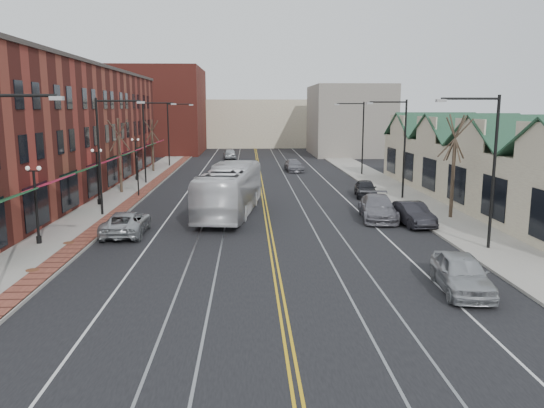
{
  "coord_description": "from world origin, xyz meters",
  "views": [
    {
      "loc": [
        -1.23,
        -20.83,
        7.49
      ],
      "look_at": [
        0.1,
        9.33,
        2.0
      ],
      "focal_mm": 35.0,
      "sensor_mm": 36.0,
      "label": 1
    }
  ],
  "objects": [
    {
      "name": "parked_car_a",
      "position": [
        7.5,
        -0.25,
        0.79
      ],
      "size": [
        2.37,
        4.81,
        1.58
      ],
      "primitive_type": "imported",
      "rotation": [
        0.0,
        0.0,
        -0.11
      ],
      "color": "#A0A3A7",
      "rests_on": "ground"
    },
    {
      "name": "streetlight_l_2",
      "position": [
        -11.05,
        32.0,
        5.03
      ],
      "size": [
        3.33,
        0.25,
        8.0
      ],
      "color": "black",
      "rests_on": "sidewalk_left"
    },
    {
      "name": "traffic_signal",
      "position": [
        -10.6,
        24.0,
        2.35
      ],
      "size": [
        0.18,
        0.15,
        3.8
      ],
      "color": "black",
      "rests_on": "sidewalk_left"
    },
    {
      "name": "sidewalk_right",
      "position": [
        12.0,
        20.0,
        0.07
      ],
      "size": [
        4.0,
        120.0,
        0.15
      ],
      "primitive_type": "cube",
      "color": "gray",
      "rests_on": "ground"
    },
    {
      "name": "parked_suv",
      "position": [
        -8.58,
        10.44,
        0.71
      ],
      "size": [
        2.49,
        5.19,
        1.43
      ],
      "primitive_type": "imported",
      "rotation": [
        0.0,
        0.0,
        3.17
      ],
      "color": "#A1A5A8",
      "rests_on": "ground"
    },
    {
      "name": "streetlight_l_3",
      "position": [
        -11.05,
        48.0,
        5.03
      ],
      "size": [
        3.33,
        0.25,
        8.0
      ],
      "color": "black",
      "rests_on": "sidewalk_left"
    },
    {
      "name": "streetlight_r_2",
      "position": [
        11.05,
        38.0,
        5.03
      ],
      "size": [
        3.33,
        0.25,
        8.0
      ],
      "color": "black",
      "rests_on": "sidewalk_right"
    },
    {
      "name": "distant_car_left",
      "position": [
        -2.0,
        37.4,
        0.67
      ],
      "size": [
        1.43,
        4.09,
        1.35
      ],
      "primitive_type": "imported",
      "rotation": [
        0.0,
        0.0,
        3.14
      ],
      "color": "black",
      "rests_on": "ground"
    },
    {
      "name": "lamppost_l_3",
      "position": [
        -12.8,
        34.0,
        2.2
      ],
      "size": [
        0.84,
        0.28,
        4.27
      ],
      "color": "black",
      "rests_on": "sidewalk_left"
    },
    {
      "name": "parked_car_d",
      "position": [
        8.7,
        23.37,
        0.72
      ],
      "size": [
        2.21,
        4.42,
        1.45
      ],
      "primitive_type": "imported",
      "rotation": [
        0.0,
        0.0,
        -0.12
      ],
      "color": "black",
      "rests_on": "ground"
    },
    {
      "name": "building_right",
      "position": [
        18.0,
        20.0,
        2.3
      ],
      "size": [
        8.0,
        36.0,
        4.6
      ],
      "primitive_type": "cube",
      "color": "#B6A68C",
      "rests_on": "ground"
    },
    {
      "name": "manhole_far",
      "position": [
        -11.2,
        8.0,
        0.16
      ],
      "size": [
        0.6,
        0.6,
        0.02
      ],
      "primitive_type": "cylinder",
      "color": "#592D19",
      "rests_on": "sidewalk_left"
    },
    {
      "name": "parked_car_b",
      "position": [
        9.3,
        12.25,
        0.74
      ],
      "size": [
        2.04,
        4.65,
        1.49
      ],
      "primitive_type": "imported",
      "rotation": [
        0.0,
        0.0,
        0.11
      ],
      "color": "black",
      "rests_on": "ground"
    },
    {
      "name": "lamppost_l_2",
      "position": [
        -12.8,
        20.0,
        2.2
      ],
      "size": [
        0.84,
        0.28,
        4.27
      ],
      "color": "black",
      "rests_on": "sidewalk_left"
    },
    {
      "name": "tree_left_far",
      "position": [
        -12.5,
        42.0,
        3.28
      ],
      "size": [
        1.66,
        1.28,
        6.02
      ],
      "color": "#382B21",
      "rests_on": "sidewalk_left"
    },
    {
      "name": "streetlight_l_1",
      "position": [
        -11.05,
        16.0,
        5.03
      ],
      "size": [
        3.33,
        0.25,
        8.0
      ],
      "color": "black",
      "rests_on": "sidewalk_left"
    },
    {
      "name": "transit_bus",
      "position": [
        -2.55,
        16.33,
        1.76
      ],
      "size": [
        4.63,
        12.89,
        3.51
      ],
      "primitive_type": "imported",
      "rotation": [
        0.0,
        0.0,
        3.01
      ],
      "color": "silver",
      "rests_on": "ground"
    },
    {
      "name": "parked_car_c",
      "position": [
        7.5,
        14.1,
        0.82
      ],
      "size": [
        2.91,
        5.86,
        1.64
      ],
      "primitive_type": "imported",
      "rotation": [
        0.0,
        0.0,
        -0.11
      ],
      "color": "slate",
      "rests_on": "ground"
    },
    {
      "name": "distant_car_right",
      "position": [
        4.15,
        42.0,
        0.69
      ],
      "size": [
        2.31,
        4.9,
        1.38
      ],
      "primitive_type": "imported",
      "rotation": [
        0.0,
        0.0,
        0.08
      ],
      "color": "slate",
      "rests_on": "ground"
    },
    {
      "name": "streetlight_r_1",
      "position": [
        11.05,
        22.0,
        5.03
      ],
      "size": [
        3.33,
        0.25,
        8.0
      ],
      "color": "black",
      "rests_on": "sidewalk_right"
    },
    {
      "name": "sidewalk_left",
      "position": [
        -12.0,
        20.0,
        0.07
      ],
      "size": [
        4.0,
        120.0,
        0.15
      ],
      "primitive_type": "cube",
      "color": "gray",
      "rests_on": "ground"
    },
    {
      "name": "backdrop_mid",
      "position": [
        0.0,
        85.0,
        4.5
      ],
      "size": [
        22.0,
        14.0,
        9.0
      ],
      "primitive_type": "cube",
      "color": "#B6A68C",
      "rests_on": "ground"
    },
    {
      "name": "tree_left_near",
      "position": [
        -12.5,
        26.0,
        3.51
      ],
      "size": [
        1.78,
        1.37,
        6.48
      ],
      "color": "#382B21",
      "rests_on": "sidewalk_left"
    },
    {
      "name": "distant_car_far",
      "position": [
        -4.06,
        57.86,
        0.78
      ],
      "size": [
        2.2,
        4.72,
        1.56
      ],
      "primitive_type": "imported",
      "rotation": [
        0.0,
        0.0,
        3.22
      ],
      "color": "#A5A9AD",
      "rests_on": "ground"
    },
    {
      "name": "lamppost_l_1",
      "position": [
        -12.8,
        8.0,
        2.2
      ],
      "size": [
        0.84,
        0.28,
        4.27
      ],
      "color": "black",
      "rests_on": "sidewalk_left"
    },
    {
      "name": "building_left",
      "position": [
        -19.0,
        27.0,
        5.5
      ],
      "size": [
        10.0,
        50.0,
        11.0
      ],
      "primitive_type": "cube",
      "color": "maroon",
      "rests_on": "ground"
    },
    {
      "name": "ground",
      "position": [
        0.0,
        0.0,
        0.0
      ],
      "size": [
        160.0,
        160.0,
        0.0
      ],
      "primitive_type": "plane",
      "color": "black",
      "rests_on": "ground"
    },
    {
      "name": "backdrop_right",
      "position": [
        15.0,
        65.0,
        5.5
      ],
      "size": [
        12.0,
        16.0,
        11.0
      ],
      "primitive_type": "cube",
      "color": "slate",
      "rests_on": "ground"
    },
    {
      "name": "backdrop_left",
      "position": [
        -16.0,
        70.0,
        7.0
      ],
      "size": [
        14.0,
        18.0,
        14.0
      ],
      "primitive_type": "cube",
      "color": "maroon",
      "rests_on": "ground"
    },
    {
      "name": "manhole_mid",
      "position": [
        -11.2,
        3.0,
        0.16
      ],
      "size": [
        0.6,
        0.6,
        0.02
      ],
      "primitive_type": "cylinder",
      "color": "#592D19",
      "rests_on": "sidewalk_left"
    },
    {
      "name": "streetlight_r_0",
      "position": [
        11.05,
        6.0,
        5.03
      ],
      "size": [
        3.33,
        0.25,
        8.0
      ],
      "color": "black",
      "rests_on": "sidewalk_right"
    },
    {
      "name": "tree_right_mid",
      "position": [
        12.5,
        14.0,
        3.75
      ],
      "size": [
        1.9,
        1.46,
        6.93
      ],
      "color": "#382B21",
      "rests_on": "sidewalk_right"
    }
  ]
}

